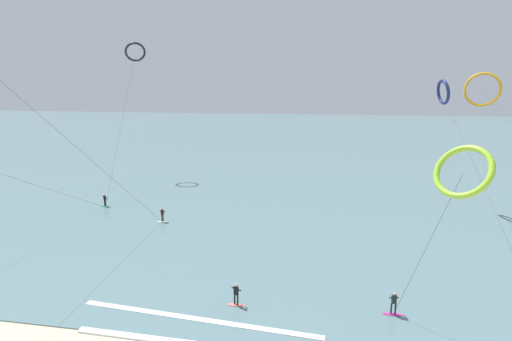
% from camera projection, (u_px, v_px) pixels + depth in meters
% --- Properties ---
extents(sea_water, '(400.00, 200.00, 0.08)m').
position_uv_depth(sea_water, '(301.00, 137.00, 120.26)').
color(sea_water, slate).
rests_on(sea_water, ground).
extents(surfer_ivory, '(1.40, 0.61, 1.70)m').
position_uv_depth(surfer_ivory, '(162.00, 216.00, 45.23)').
color(surfer_ivory, silver).
rests_on(surfer_ivory, ground).
extents(surfer_emerald, '(1.40, 0.71, 1.70)m').
position_uv_depth(surfer_emerald, '(105.00, 201.00, 50.93)').
color(surfer_emerald, '#199351').
rests_on(surfer_emerald, ground).
extents(surfer_magenta, '(1.40, 0.59, 1.70)m').
position_uv_depth(surfer_magenta, '(394.00, 305.00, 26.83)').
color(surfer_magenta, '#CC288E').
rests_on(surfer_magenta, ground).
extents(surfer_coral, '(1.40, 0.69, 1.70)m').
position_uv_depth(surfer_coral, '(236.00, 296.00, 27.99)').
color(surfer_coral, '#EA7260').
rests_on(surfer_coral, ground).
extents(kite_amber, '(4.69, 38.51, 17.55)m').
position_uv_depth(kite_amber, '(483.00, 90.00, 54.01)').
color(kite_amber, orange).
rests_on(kite_amber, ground).
extents(kite_lime, '(4.55, 4.31, 12.43)m').
position_uv_depth(kite_lime, '(463.00, 172.00, 21.97)').
color(kite_lime, '#8CC62D').
rests_on(kite_lime, ground).
extents(kite_navy, '(1.36, 30.95, 16.50)m').
position_uv_depth(kite_navy, '(443.00, 92.00, 48.71)').
color(kite_navy, navy).
rests_on(kite_navy, ground).
extents(kite_charcoal, '(6.05, 21.31, 22.93)m').
position_uv_depth(kite_charcoal, '(135.00, 52.00, 66.02)').
color(kite_charcoal, black).
rests_on(kite_charcoal, ground).
extents(wave_crest_mid, '(17.24, 1.83, 0.12)m').
position_uv_depth(wave_crest_mid, '(197.00, 320.00, 26.44)').
color(wave_crest_mid, white).
rests_on(wave_crest_mid, ground).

